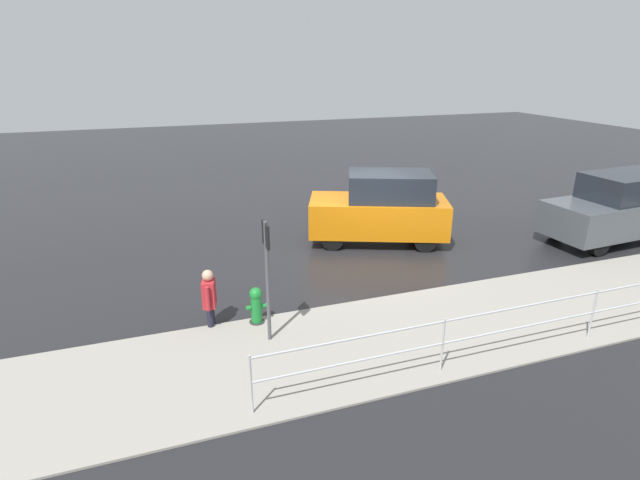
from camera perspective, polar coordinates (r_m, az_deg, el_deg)
name	(u,v)px	position (r m, az deg, el deg)	size (l,w,h in m)	color
ground_plane	(366,254)	(13.83, 5.25, -1.57)	(60.00, 60.00, 0.00)	black
kerb_strip	(452,325)	(10.52, 14.82, -9.43)	(24.00, 3.20, 0.04)	gray
moving_hatchback	(381,208)	(14.45, 7.01, 3.64)	(4.25, 3.05, 2.06)	orange
parked_sedan	(619,207)	(16.92, 30.99, 3.21)	(4.40, 2.00, 1.98)	#474C51
fire_hydrant	(256,306)	(10.18, -7.29, -7.51)	(0.42, 0.31, 0.80)	#197A2D
pedestrian	(209,295)	(10.14, -12.55, -6.18)	(0.32, 0.55, 1.22)	#B2262D
metal_railing	(523,319)	(9.64, 22.22, -8.35)	(9.84, 0.04, 1.05)	#B7BABF
sign_post	(267,265)	(9.06, -6.09, -2.83)	(0.07, 0.44, 2.40)	#4C4C51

